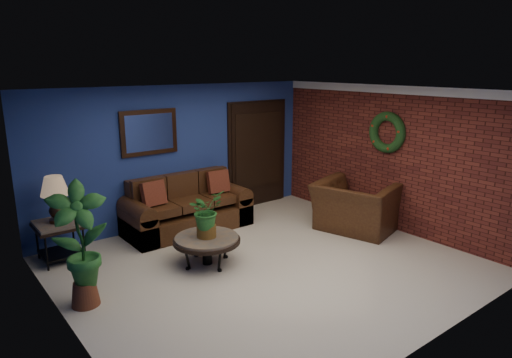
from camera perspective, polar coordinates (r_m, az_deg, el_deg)
floor at (r=6.76m, az=1.48°, el=-10.76°), size 5.50×5.50×0.00m
wall_back at (r=8.36m, az=-9.43°, el=2.98°), size 5.50×0.04×2.50m
wall_left at (r=5.12m, az=-23.08°, el=-5.23°), size 0.04×5.00×2.50m
wall_right_brick at (r=8.31m, az=16.36°, el=2.53°), size 0.04×5.00×2.50m
ceiling at (r=6.13m, az=1.63°, el=10.92°), size 5.50×5.00×0.02m
crown_molding at (r=8.14m, az=16.82°, el=10.66°), size 0.03×5.00×0.14m
wall_mirror at (r=7.98m, az=-13.22°, el=5.69°), size 1.02×0.06×0.77m
closet_door at (r=9.32m, az=0.19°, el=3.08°), size 1.44×0.06×2.18m
wreath at (r=8.22m, az=16.05°, el=5.61°), size 0.16×0.72×0.72m
sofa at (r=8.16m, az=-8.80°, el=-4.02°), size 2.18×0.94×0.98m
coffee_table at (r=6.71m, az=-6.18°, el=-7.65°), size 0.98×0.98×0.42m
end_table at (r=7.36m, az=-23.38°, el=-5.97°), size 0.66×0.66×0.60m
table_lamp at (r=7.19m, az=-23.83°, el=-1.68°), size 0.40×0.40×0.66m
side_chair at (r=8.53m, az=-4.23°, el=-1.66°), size 0.45×0.45×0.93m
armchair at (r=8.16m, az=12.37°, el=-3.39°), size 1.47×1.58×0.86m
coffee_plant at (r=6.56m, az=-6.28°, el=-4.16°), size 0.59×0.55×0.68m
floor_plant at (r=8.88m, az=8.76°, el=-2.01°), size 0.39×0.34×0.77m
tall_plant at (r=5.79m, az=-21.16°, el=-7.20°), size 0.78×0.63×1.54m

